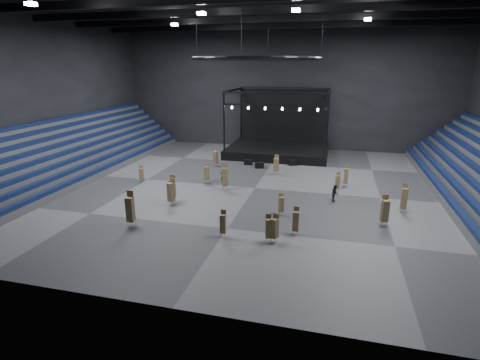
% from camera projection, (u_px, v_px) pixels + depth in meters
% --- Properties ---
extents(floor, '(50.00, 50.00, 0.00)m').
position_uv_depth(floor, '(255.00, 188.00, 39.40)').
color(floor, '#505053').
rests_on(floor, ground).
extents(ceiling, '(50.00, 42.00, 0.20)m').
position_uv_depth(ceiling, '(257.00, 1.00, 34.07)').
color(ceiling, black).
rests_on(ceiling, wall_back).
extents(wall_back, '(50.00, 0.20, 18.00)m').
position_uv_depth(wall_back, '(285.00, 88.00, 56.17)').
color(wall_back, black).
rests_on(wall_back, ground).
extents(wall_front, '(50.00, 0.20, 18.00)m').
position_uv_depth(wall_front, '(162.00, 143.00, 17.30)').
color(wall_front, black).
rests_on(wall_front, ground).
extents(wall_left, '(0.20, 42.00, 18.00)m').
position_uv_depth(wall_left, '(42.00, 96.00, 42.64)').
color(wall_left, black).
rests_on(wall_left, ground).
extents(bleachers_left, '(7.20, 40.00, 6.40)m').
position_uv_depth(bleachers_left, '(66.00, 159.00, 44.30)').
color(bleachers_left, '#4D4D50').
rests_on(bleachers_left, floor).
extents(stage, '(14.00, 10.00, 9.20)m').
position_uv_depth(stage, '(279.00, 144.00, 54.00)').
color(stage, black).
rests_on(stage, floor).
extents(truss_ring, '(12.30, 12.30, 5.15)m').
position_uv_depth(truss_ring, '(257.00, 58.00, 35.55)').
color(truss_ring, black).
rests_on(truss_ring, ceiling).
extents(roof_girders, '(49.00, 30.35, 0.70)m').
position_uv_depth(roof_girders, '(257.00, 10.00, 34.31)').
color(roof_girders, black).
rests_on(roof_girders, ceiling).
extents(floodlights, '(28.60, 16.60, 0.25)m').
position_uv_depth(floodlights, '(247.00, 12.00, 30.79)').
color(floodlights, white).
rests_on(floodlights, roof_girders).
extents(flight_case_left, '(1.05, 0.55, 0.69)m').
position_uv_depth(flight_case_left, '(248.00, 162.00, 48.42)').
color(flight_case_left, black).
rests_on(flight_case_left, floor).
extents(flight_case_mid, '(1.21, 0.90, 0.72)m').
position_uv_depth(flight_case_mid, '(259.00, 165.00, 46.91)').
color(flight_case_mid, black).
rests_on(flight_case_mid, floor).
extents(flight_case_right, '(1.22, 0.94, 0.73)m').
position_uv_depth(flight_case_right, '(293.00, 163.00, 48.15)').
color(flight_case_right, black).
rests_on(flight_case_right, floor).
extents(chair_stack_0, '(0.55, 0.55, 2.15)m').
position_uv_depth(chair_stack_0, '(269.00, 228.00, 27.13)').
color(chair_stack_0, silver).
rests_on(chair_stack_0, floor).
extents(chair_stack_1, '(0.54, 0.54, 1.97)m').
position_uv_depth(chair_stack_1, '(281.00, 204.00, 32.01)').
color(chair_stack_1, silver).
rests_on(chair_stack_1, floor).
extents(chair_stack_2, '(0.46, 0.46, 2.44)m').
position_uv_depth(chair_stack_2, '(346.00, 175.00, 39.47)').
color(chair_stack_2, silver).
rests_on(chair_stack_2, floor).
extents(chair_stack_3, '(0.54, 0.54, 2.83)m').
position_uv_depth(chair_stack_3, '(225.00, 177.00, 38.41)').
color(chair_stack_3, silver).
rests_on(chair_stack_3, floor).
extents(chair_stack_4, '(0.57, 0.57, 2.30)m').
position_uv_depth(chair_stack_4, '(216.00, 157.00, 47.47)').
color(chair_stack_4, silver).
rests_on(chair_stack_4, floor).
extents(chair_stack_5, '(0.48, 0.48, 2.69)m').
position_uv_depth(chair_stack_5, '(404.00, 198.00, 32.47)').
color(chair_stack_5, silver).
rests_on(chair_stack_5, floor).
extents(chair_stack_6, '(0.47, 0.47, 2.05)m').
position_uv_depth(chair_stack_6, '(338.00, 182.00, 37.97)').
color(chair_stack_6, silver).
rests_on(chair_stack_6, floor).
extents(chair_stack_7, '(0.65, 0.65, 2.24)m').
position_uv_depth(chair_stack_7, '(274.00, 228.00, 27.02)').
color(chair_stack_7, silver).
rests_on(chair_stack_7, floor).
extents(chair_stack_8, '(0.57, 0.57, 2.64)m').
position_uv_depth(chair_stack_8, '(172.00, 189.00, 34.93)').
color(chair_stack_8, silver).
rests_on(chair_stack_8, floor).
extents(chair_stack_9, '(0.67, 0.67, 2.60)m').
position_uv_depth(chair_stack_9, '(171.00, 191.00, 34.18)').
color(chair_stack_9, silver).
rests_on(chair_stack_9, floor).
extents(chair_stack_10, '(0.55, 0.55, 2.37)m').
position_uv_depth(chair_stack_10, '(276.00, 164.00, 43.84)').
color(chair_stack_10, silver).
rests_on(chair_stack_10, floor).
extents(chair_stack_11, '(0.62, 0.62, 2.63)m').
position_uv_depth(chair_stack_11, '(385.00, 210.00, 29.75)').
color(chair_stack_11, silver).
rests_on(chair_stack_11, floor).
extents(chair_stack_12, '(0.60, 0.60, 2.98)m').
position_uv_depth(chair_stack_12, '(130.00, 209.00, 29.65)').
color(chair_stack_12, silver).
rests_on(chair_stack_12, floor).
extents(chair_stack_13, '(0.51, 0.51, 1.83)m').
position_uv_depth(chair_stack_13, '(141.00, 173.00, 41.27)').
color(chair_stack_13, silver).
rests_on(chair_stack_13, floor).
extents(chair_stack_14, '(0.46, 0.46, 2.26)m').
position_uv_depth(chair_stack_14, '(296.00, 221.00, 28.26)').
color(chair_stack_14, silver).
rests_on(chair_stack_14, floor).
extents(chair_stack_15, '(0.58, 0.58, 2.22)m').
position_uv_depth(chair_stack_15, '(207.00, 173.00, 40.73)').
color(chair_stack_15, silver).
rests_on(chair_stack_15, floor).
extents(chair_stack_16, '(0.43, 0.43, 2.15)m').
position_uv_depth(chair_stack_16, '(223.00, 223.00, 27.95)').
color(chair_stack_16, silver).
rests_on(chair_stack_16, floor).
extents(man_center, '(0.60, 0.41, 1.59)m').
position_uv_depth(man_center, '(223.00, 176.00, 40.81)').
color(man_center, black).
rests_on(man_center, floor).
extents(crew_member, '(0.62, 0.79, 1.60)m').
position_uv_depth(crew_member, '(335.00, 193.00, 35.43)').
color(crew_member, black).
rests_on(crew_member, floor).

